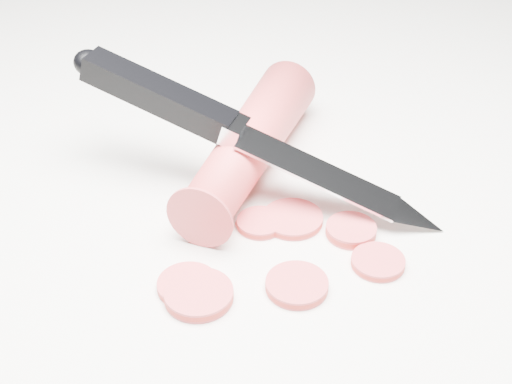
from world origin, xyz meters
name	(u,v)px	position (x,y,z in m)	size (l,w,h in m)	color
ground	(256,229)	(0.00, 0.00, 0.00)	(2.40, 2.40, 0.00)	silver
carrot	(250,143)	(0.03, 0.07, 0.02)	(0.04, 0.04, 0.19)	red
carrot_slice_0	(199,295)	(-0.06, -0.04, 0.00)	(0.04, 0.04, 0.01)	#C4383D
carrot_slice_1	(188,285)	(-0.06, -0.03, 0.00)	(0.04, 0.04, 0.01)	#C4383D
carrot_slice_2	(292,219)	(0.03, 0.00, 0.00)	(0.04, 0.04, 0.01)	#C4383D
carrot_slice_3	(351,230)	(0.05, -0.03, 0.00)	(0.03, 0.03, 0.01)	#C4383D
carrot_slice_4	(378,262)	(0.05, -0.07, 0.00)	(0.03, 0.03, 0.01)	#C4383D
carrot_slice_5	(260,223)	(0.00, 0.00, 0.00)	(0.03, 0.03, 0.01)	#C4383D
carrot_slice_6	(297,285)	(0.00, -0.06, 0.00)	(0.04, 0.04, 0.01)	#C4383D
kitchen_knife	(255,136)	(0.02, 0.04, 0.05)	(0.21, 0.22, 0.09)	silver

